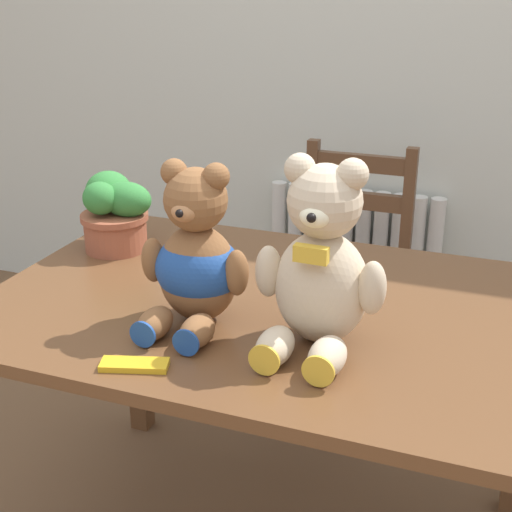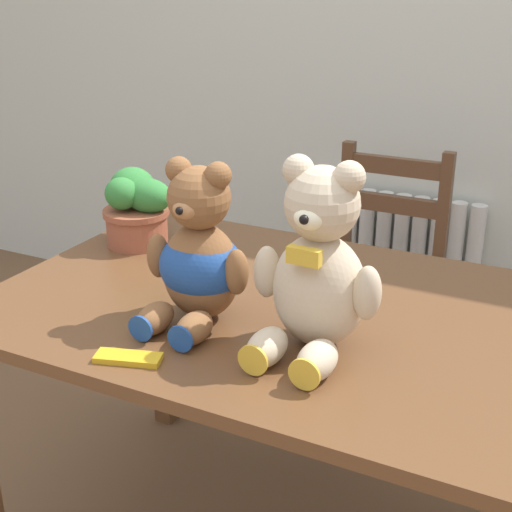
# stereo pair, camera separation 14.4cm
# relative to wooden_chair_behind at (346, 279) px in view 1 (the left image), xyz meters

# --- Properties ---
(wall_back) EXTENTS (8.00, 0.04, 2.60)m
(wall_back) POSITION_rel_wooden_chair_behind_xyz_m (0.02, 0.47, 0.86)
(wall_back) COLOR silver
(wall_back) RESTS_ON ground_plane
(radiator) EXTENTS (0.71, 0.10, 0.64)m
(radiator) POSITION_rel_wooden_chair_behind_xyz_m (-0.07, 0.40, -0.15)
(radiator) COLOR silver
(radiator) RESTS_ON ground_plane
(dining_table) EXTENTS (1.29, 0.89, 0.74)m
(dining_table) POSITION_rel_wooden_chair_behind_xyz_m (0.02, -0.88, 0.21)
(dining_table) COLOR brown
(dining_table) RESTS_ON ground_plane
(wooden_chair_behind) EXTENTS (0.39, 0.44, 0.89)m
(wooden_chair_behind) POSITION_rel_wooden_chair_behind_xyz_m (0.00, 0.00, 0.00)
(wooden_chair_behind) COLOR brown
(wooden_chair_behind) RESTS_ON ground_plane
(teddy_bear_left) EXTENTS (0.24, 0.25, 0.35)m
(teddy_bear_left) POSITION_rel_wooden_chair_behind_xyz_m (-0.09, -1.02, 0.45)
(teddy_bear_left) COLOR brown
(teddy_bear_left) RESTS_ON dining_table
(teddy_bear_right) EXTENTS (0.27, 0.27, 0.38)m
(teddy_bear_right) POSITION_rel_wooden_chair_behind_xyz_m (0.18, -1.02, 0.47)
(teddy_bear_right) COLOR beige
(teddy_bear_right) RESTS_ON dining_table
(potted_plant) EXTENTS (0.21, 0.20, 0.20)m
(potted_plant) POSITION_rel_wooden_chair_behind_xyz_m (-0.48, -0.70, 0.41)
(potted_plant) COLOR #9E5138
(potted_plant) RESTS_ON dining_table
(chocolate_bar) EXTENTS (0.14, 0.08, 0.01)m
(chocolate_bar) POSITION_rel_wooden_chair_behind_xyz_m (-0.12, -1.24, 0.32)
(chocolate_bar) COLOR gold
(chocolate_bar) RESTS_ON dining_table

